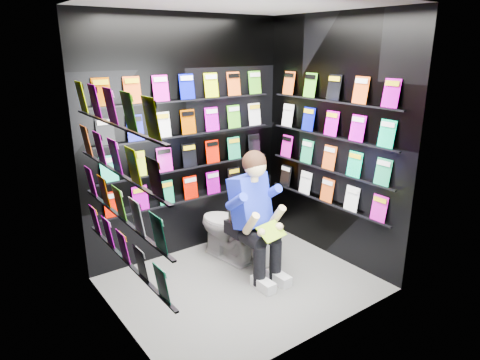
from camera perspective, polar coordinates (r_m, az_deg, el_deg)
floor at (r=4.39m, az=0.23°, el=-13.63°), size 2.40×2.40×0.00m
ceiling at (r=3.77m, az=0.29°, el=22.50°), size 2.40×2.40×0.00m
wall_back at (r=4.70m, az=-7.02°, el=5.46°), size 2.40×0.04×2.60m
wall_front at (r=3.17m, az=11.06°, el=-0.70°), size 2.40×0.04×2.60m
wall_left at (r=3.34m, az=-16.55°, el=-0.15°), size 0.04×2.00×2.60m
wall_right at (r=4.68m, az=12.23°, el=5.12°), size 0.04×2.00×2.60m
comics_back at (r=4.68m, az=-6.84°, el=5.46°), size 2.10×0.06×1.37m
comics_left at (r=3.35m, az=-16.08°, el=0.02°), size 0.06×1.70×1.37m
comics_right at (r=4.65m, az=11.98°, el=5.14°), size 0.06×1.70×1.37m
toilet at (r=4.73m, az=-1.62°, el=-6.25°), size 0.53×0.81×0.73m
longbox at (r=4.81m, az=3.17°, el=-8.52°), size 0.38×0.49×0.32m
longbox_lid at (r=4.74m, az=3.21°, el=-6.58°), size 0.41×0.52×0.03m
reader at (r=4.29m, az=1.22°, el=-2.89°), size 0.65×0.85×1.43m
held_comic at (r=4.11m, az=4.18°, el=-6.84°), size 0.30×0.21×0.12m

